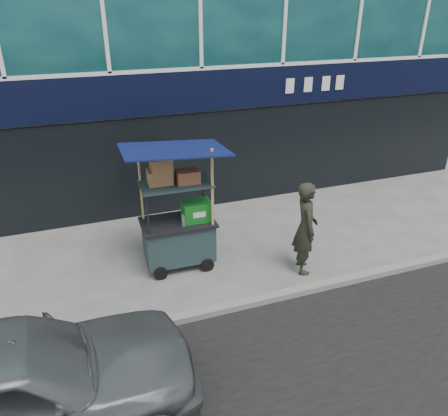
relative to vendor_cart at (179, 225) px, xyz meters
name	(u,v)px	position (x,y,z in m)	size (l,w,h in m)	color
ground	(269,293)	(1.25, -1.47, -0.88)	(80.00, 80.00, 0.00)	#5F5F5B
curb	(273,297)	(1.25, -1.67, -0.82)	(80.00, 0.18, 0.12)	gray
vendor_cart	(179,225)	(0.00, 0.00, 0.00)	(1.88, 1.36, 2.51)	#1C2D30
vendor_man	(306,228)	(2.20, -0.97, 0.04)	(0.67, 0.44, 1.84)	black
parked_car	(2,391)	(-2.86, -3.03, -0.10)	(1.84, 4.57, 1.56)	#55595D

